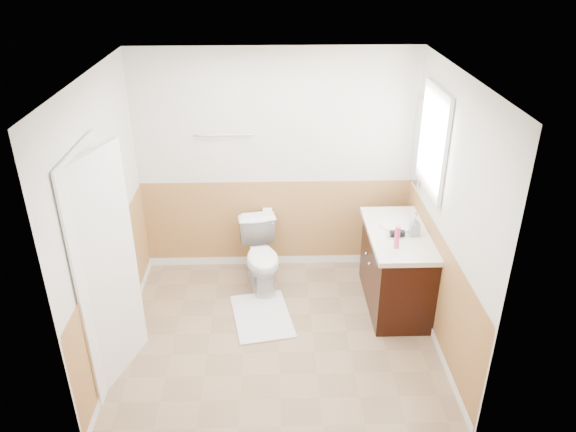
{
  "coord_description": "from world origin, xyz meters",
  "views": [
    {
      "loc": [
        -0.04,
        -4.28,
        3.45
      ],
      "look_at": [
        0.1,
        0.25,
        1.15
      ],
      "focal_mm": 34.36,
      "sensor_mm": 36.0,
      "label": 1
    }
  ],
  "objects_px": {
    "bath_mat": "(262,316)",
    "vanity_cabinet": "(396,271)",
    "lotion_bottle": "(397,237)",
    "toilet": "(262,256)",
    "soap_dispenser": "(415,226)"
  },
  "relations": [
    {
      "from": "bath_mat",
      "to": "vanity_cabinet",
      "type": "bearing_deg",
      "value": 8.36
    },
    {
      "from": "bath_mat",
      "to": "vanity_cabinet",
      "type": "relative_size",
      "value": 0.73
    },
    {
      "from": "vanity_cabinet",
      "to": "bath_mat",
      "type": "bearing_deg",
      "value": -171.64
    },
    {
      "from": "lotion_bottle",
      "to": "vanity_cabinet",
      "type": "bearing_deg",
      "value": 71.36
    },
    {
      "from": "bath_mat",
      "to": "vanity_cabinet",
      "type": "height_order",
      "value": "vanity_cabinet"
    },
    {
      "from": "toilet",
      "to": "vanity_cabinet",
      "type": "height_order",
      "value": "vanity_cabinet"
    },
    {
      "from": "toilet",
      "to": "vanity_cabinet",
      "type": "xyz_separation_m",
      "value": [
        1.38,
        -0.38,
        0.03
      ]
    },
    {
      "from": "vanity_cabinet",
      "to": "soap_dispenser",
      "type": "relative_size",
      "value": 5.46
    },
    {
      "from": "toilet",
      "to": "bath_mat",
      "type": "xyz_separation_m",
      "value": [
        0.0,
        -0.58,
        -0.36
      ]
    },
    {
      "from": "toilet",
      "to": "lotion_bottle",
      "type": "bearing_deg",
      "value": -38.32
    },
    {
      "from": "bath_mat",
      "to": "toilet",
      "type": "bearing_deg",
      "value": 90.0
    },
    {
      "from": "toilet",
      "to": "soap_dispenser",
      "type": "distance_m",
      "value": 1.67
    },
    {
      "from": "vanity_cabinet",
      "to": "lotion_bottle",
      "type": "relative_size",
      "value": 5.0
    },
    {
      "from": "toilet",
      "to": "vanity_cabinet",
      "type": "bearing_deg",
      "value": -25.85
    },
    {
      "from": "bath_mat",
      "to": "soap_dispenser",
      "type": "bearing_deg",
      "value": 5.16
    }
  ]
}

